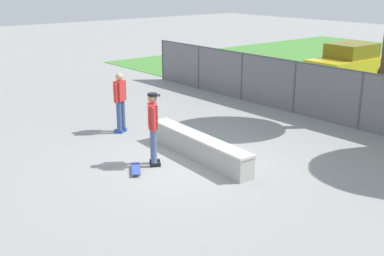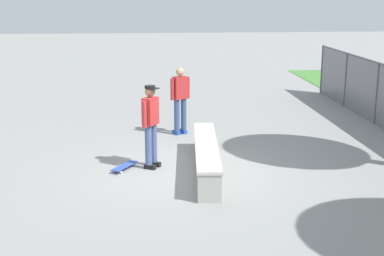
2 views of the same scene
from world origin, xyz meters
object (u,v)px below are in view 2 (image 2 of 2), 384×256
object	(u,v)px
concrete_ledge	(206,157)
bystander	(180,98)
skateboarder	(151,122)
skateboard	(125,166)

from	to	relation	value
concrete_ledge	bystander	bearing A→B (deg)	-173.79
concrete_ledge	skateboarder	world-z (taller)	skateboarder
concrete_ledge	bystander	distance (m)	3.31
skateboarder	skateboard	xyz separation A→B (m)	(0.08, -0.59, -0.96)
skateboard	bystander	xyz separation A→B (m)	(-2.96, 1.42, 0.94)
concrete_ledge	skateboarder	size ratio (longest dim) A/B	2.11
skateboard	bystander	world-z (taller)	bystander
skateboarder	bystander	world-z (taller)	skateboarder
skateboarder	skateboard	world-z (taller)	skateboarder
concrete_ledge	skateboarder	bearing A→B (deg)	-105.65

